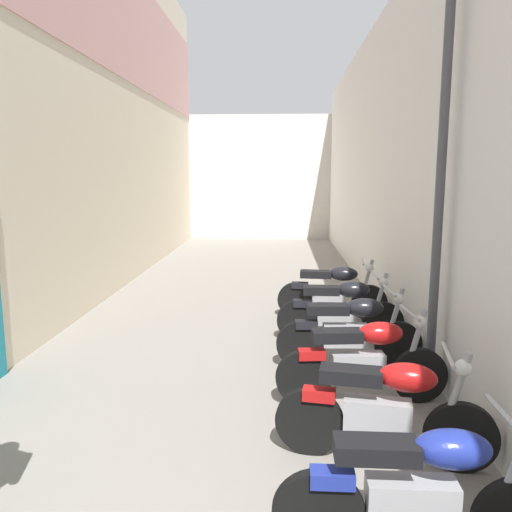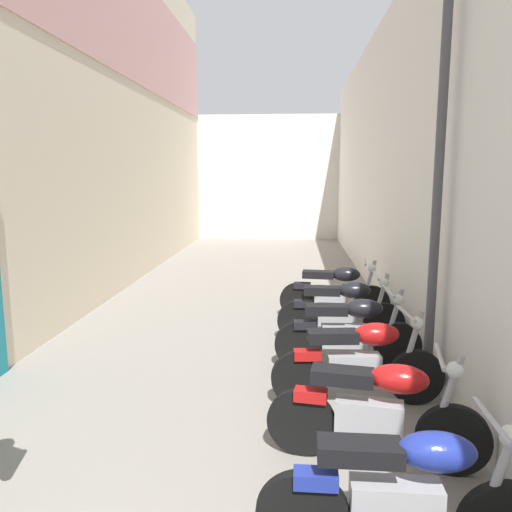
% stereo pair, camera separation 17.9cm
% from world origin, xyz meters
% --- Properties ---
extents(ground_plane, '(35.37, 35.37, 0.00)m').
position_xyz_m(ground_plane, '(0.00, 7.68, 0.00)').
color(ground_plane, gray).
extents(building_left, '(0.45, 19.37, 7.96)m').
position_xyz_m(building_left, '(-2.81, 9.64, 4.01)').
color(building_left, beige).
rests_on(building_left, ground).
extents(building_right, '(0.45, 19.37, 5.37)m').
position_xyz_m(building_right, '(2.82, 9.68, 2.69)').
color(building_right, silver).
rests_on(building_right, ground).
extents(building_far_end, '(8.24, 2.00, 4.58)m').
position_xyz_m(building_far_end, '(0.00, 20.37, 2.29)').
color(building_far_end, beige).
rests_on(building_far_end, ground).
extents(motorcycle_third, '(1.85, 0.58, 1.04)m').
position_xyz_m(motorcycle_third, '(1.68, 3.29, 0.50)').
color(motorcycle_third, black).
rests_on(motorcycle_third, ground).
extents(motorcycle_fourth, '(1.84, 0.58, 1.04)m').
position_xyz_m(motorcycle_fourth, '(1.68, 4.42, 0.50)').
color(motorcycle_fourth, black).
rests_on(motorcycle_fourth, ground).
extents(motorcycle_fifth, '(1.85, 0.58, 1.04)m').
position_xyz_m(motorcycle_fifth, '(1.68, 5.54, 0.50)').
color(motorcycle_fifth, black).
rests_on(motorcycle_fifth, ground).
extents(motorcycle_sixth, '(1.85, 0.58, 1.04)m').
position_xyz_m(motorcycle_sixth, '(1.68, 6.58, 0.50)').
color(motorcycle_sixth, black).
rests_on(motorcycle_sixth, ground).
extents(motorcycle_seventh, '(1.85, 0.58, 1.04)m').
position_xyz_m(motorcycle_seventh, '(1.68, 7.59, 0.50)').
color(motorcycle_seventh, black).
rests_on(motorcycle_seventh, ground).
extents(motorcycle_eighth, '(1.85, 0.58, 1.04)m').
position_xyz_m(motorcycle_eighth, '(1.68, 8.77, 0.50)').
color(motorcycle_eighth, black).
rests_on(motorcycle_eighth, ground).
extents(street_lamp, '(0.79, 0.18, 4.41)m').
position_xyz_m(street_lamp, '(2.38, 5.85, 2.60)').
color(street_lamp, '#47474C').
rests_on(street_lamp, ground).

